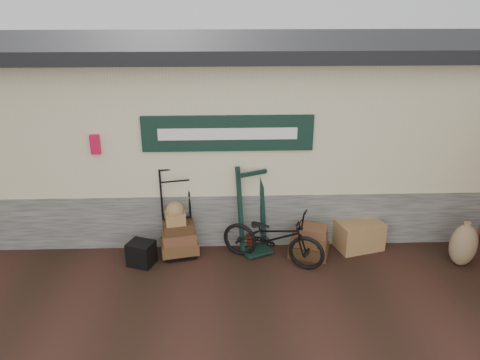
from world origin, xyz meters
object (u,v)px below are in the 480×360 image
Objects in this scene: suitcase_stack at (309,241)px; wicker_hamper at (359,235)px; black_trunk at (141,253)px; bicycle at (273,234)px; porter_trolley at (177,212)px; green_barrow at (253,210)px.

wicker_hamper is at bearing 14.47° from suitcase_stack.
black_trunk is (-3.49, -0.38, -0.05)m from wicker_hamper.
black_trunk is at bearing -173.81° from wicker_hamper.
suitcase_stack reaches higher than black_trunk.
suitcase_stack is at bearing -51.57° from bicycle.
bicycle is at bearing -25.87° from porter_trolley.
bicycle is (-0.60, -0.15, 0.21)m from suitcase_stack.
porter_trolley is 2.15m from suitcase_stack.
suitcase_stack is 2.63m from black_trunk.
wicker_hamper is at bearing 6.19° from black_trunk.
black_trunk is at bearing 114.42° from bicycle.
green_barrow reaches higher than porter_trolley.
porter_trolley is 3.74× the size of black_trunk.
green_barrow is at bearing -11.75° from porter_trolley.
suitcase_stack is at bearing -165.53° from wicker_hamper.
porter_trolley is at bearing 180.00° from wicker_hamper.
green_barrow is at bearing 165.86° from suitcase_stack.
green_barrow is 2.36× the size of suitcase_stack.
black_trunk is (-2.63, -0.16, -0.08)m from suitcase_stack.
wicker_hamper is at bearing -24.45° from green_barrow.
porter_trolley is at bearing 35.12° from black_trunk.
bicycle reaches higher than wicker_hamper.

